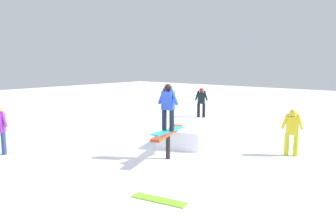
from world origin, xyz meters
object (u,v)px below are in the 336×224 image
at_px(bystander_yellow, 292,130).
at_px(loose_snowboard_lime, 159,200).
at_px(rail_feature, 168,136).
at_px(main_rider_on_rail, 168,108).
at_px(bystander_black, 201,101).

xyz_separation_m(bystander_yellow, loose_snowboard_lime, (5.31, -1.05, -0.83)).
distance_m(rail_feature, loose_snowboard_lime, 3.21).
xyz_separation_m(main_rider_on_rail, bystander_black, (-7.23, -3.52, -0.71)).
bearing_deg(bystander_yellow, bystander_black, 120.76).
xyz_separation_m(main_rider_on_rail, bystander_yellow, (-2.76, 2.86, -0.76)).
relative_size(rail_feature, bystander_yellow, 1.53).
height_order(main_rider_on_rail, bystander_yellow, main_rider_on_rail).
xyz_separation_m(main_rider_on_rail, loose_snowboard_lime, (2.55, 1.81, -1.59)).
relative_size(rail_feature, main_rider_on_rail, 1.51).
relative_size(bystander_yellow, bystander_black, 0.94).
bearing_deg(rail_feature, main_rider_on_rail, 0.00).
distance_m(rail_feature, bystander_black, 8.05).
distance_m(bystander_black, loose_snowboard_lime, 11.17).
bearing_deg(bystander_black, rail_feature, -89.41).
bearing_deg(main_rider_on_rail, loose_snowboard_lime, 30.21).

